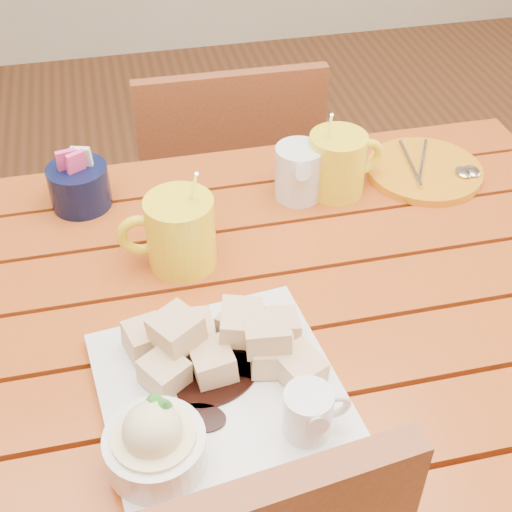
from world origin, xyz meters
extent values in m
cube|color=#A84615|center=(0.00, -0.23, 0.73)|extent=(1.20, 0.11, 0.03)
cube|color=#A84615|center=(0.00, -0.11, 0.73)|extent=(1.20, 0.11, 0.03)
cube|color=#A84615|center=(0.00, 0.00, 0.73)|extent=(1.20, 0.11, 0.03)
cube|color=#A84615|center=(0.00, 0.11, 0.73)|extent=(1.20, 0.11, 0.03)
cube|color=#A84615|center=(0.00, 0.23, 0.73)|extent=(1.20, 0.11, 0.03)
cube|color=#A84615|center=(0.00, 0.34, 0.73)|extent=(1.20, 0.11, 0.03)
cube|color=#A84615|center=(0.00, 0.36, 0.68)|extent=(1.12, 0.04, 0.08)
cylinder|color=#A84615|center=(0.55, 0.35, 0.36)|extent=(0.06, 0.06, 0.72)
cube|color=white|center=(-0.04, -0.14, 0.76)|extent=(0.31, 0.31, 0.02)
cube|color=#CE8D3E|center=(-0.11, -0.06, 0.79)|extent=(0.06, 0.06, 0.04)
cube|color=#CE8D3E|center=(-0.05, -0.06, 0.79)|extent=(0.05, 0.05, 0.04)
cube|color=#CE8D3E|center=(0.03, -0.12, 0.79)|extent=(0.06, 0.06, 0.04)
cube|color=#CE8D3E|center=(0.01, -0.06, 0.79)|extent=(0.07, 0.07, 0.04)
cube|color=#CE8D3E|center=(0.05, -0.08, 0.79)|extent=(0.05, 0.05, 0.04)
cube|color=#CE8D3E|center=(-0.04, -0.12, 0.79)|extent=(0.05, 0.05, 0.04)
cube|color=#CE8D3E|center=(-0.08, -0.08, 0.82)|extent=(0.07, 0.07, 0.04)
cube|color=#CE8D3E|center=(0.00, -0.09, 0.82)|extent=(0.06, 0.06, 0.04)
cube|color=#CE8D3E|center=(0.06, -0.15, 0.79)|extent=(0.06, 0.06, 0.04)
cube|color=#CE8D3E|center=(-0.10, -0.12, 0.79)|extent=(0.07, 0.07, 0.04)
cube|color=#CE8D3E|center=(0.03, -0.12, 0.82)|extent=(0.06, 0.06, 0.04)
cylinder|color=white|center=(-0.12, -0.22, 0.79)|extent=(0.11, 0.11, 0.04)
cylinder|color=#FFF2BB|center=(-0.12, -0.22, 0.80)|extent=(0.09, 0.09, 0.03)
sphere|color=#FFF2BB|center=(-0.12, -0.22, 0.82)|extent=(0.06, 0.06, 0.06)
cone|color=#30882C|center=(-0.10, -0.22, 0.85)|extent=(0.04, 0.04, 0.03)
cone|color=#30882C|center=(-0.12, -0.21, 0.84)|extent=(0.03, 0.03, 0.03)
cylinder|color=white|center=(0.05, -0.22, 0.80)|extent=(0.06, 0.06, 0.06)
cylinder|color=black|center=(0.05, -0.22, 0.82)|extent=(0.04, 0.04, 0.01)
cone|color=white|center=(0.05, -0.25, 0.82)|extent=(0.02, 0.02, 0.03)
torus|color=white|center=(0.08, -0.22, 0.80)|extent=(0.04, 0.01, 0.04)
cylinder|color=yellow|center=(-0.04, 0.11, 0.80)|extent=(0.10, 0.10, 0.11)
cylinder|color=black|center=(-0.04, 0.11, 0.85)|extent=(0.08, 0.08, 0.01)
torus|color=yellow|center=(-0.10, 0.12, 0.80)|extent=(0.07, 0.02, 0.07)
cylinder|color=silver|center=(-0.03, 0.13, 0.84)|extent=(0.02, 0.06, 0.14)
cylinder|color=yellow|center=(0.23, 0.24, 0.80)|extent=(0.09, 0.09, 0.10)
cylinder|color=black|center=(0.23, 0.24, 0.84)|extent=(0.08, 0.08, 0.01)
torus|color=yellow|center=(0.28, 0.25, 0.80)|extent=(0.07, 0.03, 0.06)
cylinder|color=silver|center=(0.21, 0.25, 0.84)|extent=(0.02, 0.06, 0.13)
cylinder|color=white|center=(0.16, 0.24, 0.79)|extent=(0.08, 0.08, 0.09)
cylinder|color=white|center=(0.16, 0.24, 0.84)|extent=(0.06, 0.06, 0.01)
cone|color=white|center=(0.16, 0.20, 0.83)|extent=(0.04, 0.04, 0.03)
torus|color=white|center=(0.21, 0.24, 0.80)|extent=(0.05, 0.03, 0.05)
cylinder|color=black|center=(-0.18, 0.29, 0.78)|extent=(0.10, 0.10, 0.07)
cube|color=#F34291|center=(-0.19, 0.29, 0.83)|extent=(0.03, 0.02, 0.05)
cube|color=white|center=(-0.17, 0.29, 0.83)|extent=(0.03, 0.02, 0.05)
cube|color=#F34291|center=(-0.18, 0.28, 0.83)|extent=(0.03, 0.03, 0.05)
cylinder|color=orange|center=(0.39, 0.25, 0.76)|extent=(0.20, 0.20, 0.01)
cylinder|color=silver|center=(0.37, 0.26, 0.77)|extent=(0.03, 0.14, 0.01)
cylinder|color=silver|center=(0.39, 0.26, 0.77)|extent=(0.07, 0.13, 0.01)
ellipsoid|color=silver|center=(0.44, 0.22, 0.77)|extent=(0.03, 0.04, 0.01)
ellipsoid|color=silver|center=(0.46, 0.22, 0.77)|extent=(0.03, 0.04, 0.01)
cube|color=brown|center=(0.12, 0.74, 0.40)|extent=(0.39, 0.39, 0.03)
cylinder|color=brown|center=(0.29, 0.90, 0.19)|extent=(0.03, 0.03, 0.38)
cylinder|color=brown|center=(-0.04, 0.90, 0.19)|extent=(0.03, 0.03, 0.38)
cylinder|color=brown|center=(0.28, 0.57, 0.19)|extent=(0.03, 0.03, 0.38)
cylinder|color=brown|center=(-0.05, 0.57, 0.19)|extent=(0.03, 0.03, 0.38)
cube|color=brown|center=(0.12, 0.56, 0.61)|extent=(0.38, 0.03, 0.40)
camera|label=1|loc=(-0.11, -0.67, 1.43)|focal=50.00mm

